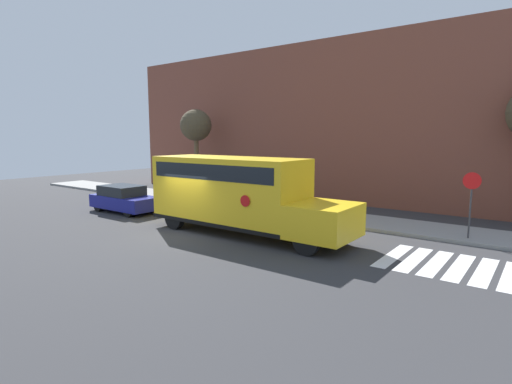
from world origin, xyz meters
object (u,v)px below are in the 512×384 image
object	(u,v)px
school_bus	(237,191)
stop_sign	(471,197)
parked_car	(124,199)
tree_far_sidewalk	(196,127)

from	to	relation	value
school_bus	stop_sign	xyz separation A→B (m)	(8.25, 4.30, -0.02)
school_bus	stop_sign	world-z (taller)	school_bus
parked_car	tree_far_sidewalk	distance (m)	8.71
school_bus	stop_sign	distance (m)	9.31
parked_car	school_bus	bearing A→B (deg)	-0.40
stop_sign	tree_far_sidewalk	size ratio (longest dim) A/B	0.46
school_bus	stop_sign	size ratio (longest dim) A/B	3.32
tree_far_sidewalk	school_bus	bearing A→B (deg)	-37.13
parked_car	stop_sign	size ratio (longest dim) A/B	1.49
school_bus	tree_far_sidewalk	world-z (taller)	tree_far_sidewalk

